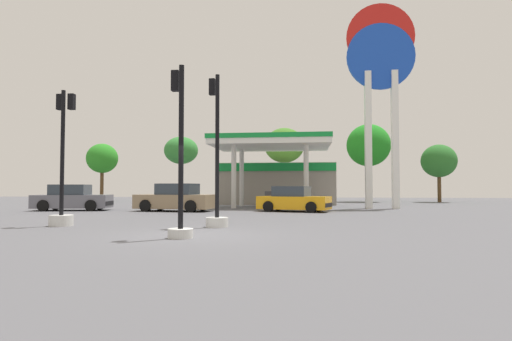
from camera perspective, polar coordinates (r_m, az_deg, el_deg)
name	(u,v)px	position (r m, az deg, el deg)	size (l,w,h in m)	color
ground_plane	(195,235)	(12.19, -8.26, -8.71)	(90.00, 90.00, 0.00)	#56565B
gas_station	(278,180)	(34.39, 2.95, -1.25)	(9.16, 13.32, 4.73)	gray
station_pole_sign	(381,76)	(28.83, 16.60, 12.21)	(4.32, 0.56, 13.28)	white
car_0	(175,199)	(24.50, -10.90, -3.78)	(4.60, 2.44, 1.58)	black
car_1	(72,199)	(27.05, -23.69, -3.53)	(4.52, 2.56, 1.53)	black
car_2	(294,200)	(23.76, 5.13, -4.03)	(4.27, 2.70, 1.42)	black
traffic_signal_0	(62,186)	(16.40, -24.83, -1.92)	(0.82, 0.82, 4.83)	silver
traffic_signal_1	(180,179)	(11.54, -10.29, -1.19)	(0.68, 0.70, 4.70)	silver
traffic_signal_2	(217,185)	(14.50, -5.38, -1.98)	(0.77, 0.77, 5.28)	silver
tree_0	(102,159)	(44.36, -20.18, 1.52)	(3.04, 3.04, 5.70)	brown
tree_1	(181,151)	(42.73, -10.15, 2.65)	(3.38, 3.38, 6.43)	brown
tree_2	(284,146)	(40.52, 3.87, 3.39)	(3.84, 3.84, 7.07)	brown
tree_3	(369,145)	(40.98, 15.05, 3.31)	(4.09, 4.09, 7.31)	brown
tree_4	(439,161)	(41.90, 23.61, 1.18)	(3.15, 3.15, 5.29)	brown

